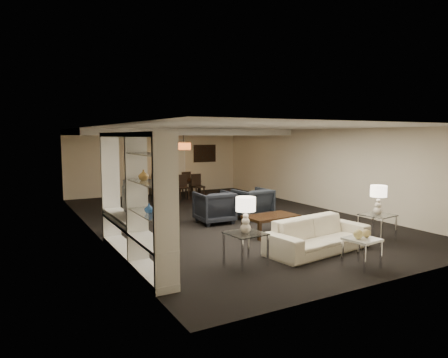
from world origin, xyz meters
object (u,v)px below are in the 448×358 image
armchair_right (253,203)px  television (127,200)px  table_lamp_left (246,215)px  chair_fl (155,184)px  marble_table (362,253)px  vase_blue (149,208)px  dining_table (176,189)px  side_table_right (377,227)px  chair_nm (183,187)px  table_lamp_right (378,200)px  sofa (318,235)px  side_table_left (245,249)px  vase_amber (144,175)px  chair_fm (170,183)px  chair_fr (184,183)px  floor_lamp (132,180)px  armchair_left (214,207)px  coffee_table (271,225)px  chair_nr (198,186)px  chair_nl (167,188)px  pendant_light (183,146)px  floor_speaker (111,215)px

armchair_right → television: (-3.96, -1.67, 0.65)m
table_lamp_left → chair_fl: (1.35, 8.64, -0.46)m
marble_table → vase_blue: bearing=159.0°
armchair_right → dining_table: 4.71m
side_table_right → chair_nm: bearing=101.2°
television → chair_fl: television is taller
table_lamp_right → chair_fl: 8.90m
chair_fl → sofa: bearing=92.1°
side_table_left → chair_nm: size_ratio=0.70×
vase_amber → chair_fm: (3.64, 8.20, -1.21)m
table_lamp_left → chair_fm: 8.87m
chair_fr → floor_lamp: bearing=13.4°
marble_table → floor_lamp: bearing=99.4°
floor_lamp → armchair_left: bearing=-78.9°
armchair_left → vase_blue: (-2.79, -3.10, 0.72)m
coffee_table → chair_fl: bearing=92.9°
chair_fl → side_table_left: bearing=80.9°
coffee_table → chair_nr: size_ratio=1.41×
coffee_table → armchair_left: size_ratio=1.34×
side_table_right → chair_fm: (-1.45, 8.64, 0.15)m
chair_nl → chair_nm: size_ratio=1.00×
armchair_right → side_table_right: (1.10, -3.30, -0.13)m
television → chair_fr: size_ratio=1.28×
floor_lamp → side_table_right: bearing=-67.8°
armchair_left → pendant_light: bearing=-99.6°
pendant_light → floor_speaker: 5.43m
chair_fl → marble_table: bearing=91.9°
pendant_light → chair_fr: (0.63, 1.44, -1.48)m
side_table_left → chair_fr: 9.01m
chair_nr → side_table_right: bearing=-84.3°
table_lamp_left → floor_lamp: bearing=88.4°
pendant_light → chair_fm: bearing=88.8°
dining_table → chair_fr: 0.90m
sofa → television: bearing=146.6°
table_lamp_right → floor_speaker: 6.00m
chair_nl → floor_lamp: 1.26m
armchair_left → table_lamp_right: table_lamp_right is taller
vase_amber → coffee_table: bearing=18.8°
marble_table → television: bearing=140.9°
table_lamp_right → chair_fl: bearing=103.4°
vase_amber → chair_fl: size_ratio=0.20×
chair_fl → side_table_right: bearing=103.2°
pendant_light → chair_fl: 2.14m
table_lamp_right → floor_lamp: bearing=112.2°
chair_nl → chair_nm: same height
armchair_right → chair_nl: chair_nl is taller
side_table_right → dining_table: (-1.45, 7.99, 0.01)m
table_lamp_left → floor_lamp: 7.82m
side_table_left → chair_nm: chair_nm is taller
floor_speaker → chair_nl: (2.93, 4.03, -0.03)m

